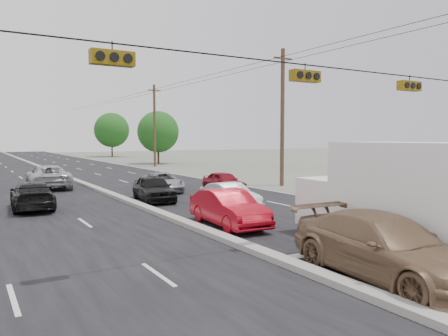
{
  "coord_description": "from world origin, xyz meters",
  "views": [
    {
      "loc": [
        -7.6,
        -10.4,
        3.56
      ],
      "look_at": [
        2.38,
        6.36,
        2.2
      ],
      "focal_mm": 35.0,
      "sensor_mm": 36.0,
      "label": 1
    }
  ],
  "objects_px": {
    "box_truck": "(394,195)",
    "red_sedan": "(229,208)",
    "oncoming_near": "(32,196)",
    "tan_sedan": "(384,247)",
    "queue_car_c": "(162,182)",
    "utility_pole_right_b": "(282,116)",
    "queue_car_e": "(224,182)",
    "utility_pole_right_c": "(155,125)",
    "tree_right_far": "(112,130)",
    "queue_car_a": "(154,188)",
    "tree_right_mid": "(158,132)",
    "queue_car_b": "(230,196)",
    "oncoming_far": "(48,177)"
  },
  "relations": [
    {
      "from": "box_truck",
      "to": "red_sedan",
      "type": "xyz_separation_m",
      "value": [
        -2.54,
        5.83,
        -1.02
      ]
    },
    {
      "from": "red_sedan",
      "to": "oncoming_near",
      "type": "height_order",
      "value": "red_sedan"
    },
    {
      "from": "tan_sedan",
      "to": "queue_car_c",
      "type": "xyz_separation_m",
      "value": [
        2.1,
        19.35,
        -0.18
      ]
    },
    {
      "from": "red_sedan",
      "to": "queue_car_c",
      "type": "height_order",
      "value": "red_sedan"
    },
    {
      "from": "utility_pole_right_b",
      "to": "queue_car_e",
      "type": "distance_m",
      "value": 7.13
    },
    {
      "from": "utility_pole_right_c",
      "to": "red_sedan",
      "type": "relative_size",
      "value": 2.26
    },
    {
      "from": "red_sedan",
      "to": "queue_car_c",
      "type": "distance_m",
      "value": 12.0
    },
    {
      "from": "oncoming_near",
      "to": "tan_sedan",
      "type": "bearing_deg",
      "value": 114.62
    },
    {
      "from": "tree_right_far",
      "to": "queue_car_a",
      "type": "height_order",
      "value": "tree_right_far"
    },
    {
      "from": "box_truck",
      "to": "tan_sedan",
      "type": "height_order",
      "value": "box_truck"
    },
    {
      "from": "tree_right_mid",
      "to": "queue_car_a",
      "type": "xyz_separation_m",
      "value": [
        -13.6,
        -32.6,
        -3.61
      ]
    },
    {
      "from": "utility_pole_right_c",
      "to": "queue_car_b",
      "type": "height_order",
      "value": "utility_pole_right_c"
    },
    {
      "from": "utility_pole_right_b",
      "to": "tree_right_mid",
      "type": "xyz_separation_m",
      "value": [
        2.5,
        30.0,
        -0.77
      ]
    },
    {
      "from": "tree_right_mid",
      "to": "red_sedan",
      "type": "height_order",
      "value": "tree_right_mid"
    },
    {
      "from": "tan_sedan",
      "to": "red_sedan",
      "type": "xyz_separation_m",
      "value": [
        0.0,
        7.54,
        -0.07
      ]
    },
    {
      "from": "utility_pole_right_b",
      "to": "utility_pole_right_c",
      "type": "distance_m",
      "value": 25.0
    },
    {
      "from": "red_sedan",
      "to": "oncoming_near",
      "type": "distance_m",
      "value": 10.54
    },
    {
      "from": "utility_pole_right_c",
      "to": "queue_car_a",
      "type": "distance_m",
      "value": 30.07
    },
    {
      "from": "queue_car_a",
      "to": "queue_car_c",
      "type": "relative_size",
      "value": 0.95
    },
    {
      "from": "utility_pole_right_b",
      "to": "queue_car_b",
      "type": "distance_m",
      "value": 12.06
    },
    {
      "from": "queue_car_e",
      "to": "tan_sedan",
      "type": "bearing_deg",
      "value": -107.87
    },
    {
      "from": "red_sedan",
      "to": "queue_car_b",
      "type": "distance_m",
      "value": 4.35
    },
    {
      "from": "tree_right_far",
      "to": "oncoming_near",
      "type": "distance_m",
      "value": 60.95
    },
    {
      "from": "tree_right_far",
      "to": "tan_sedan",
      "type": "distance_m",
      "value": 74.74
    },
    {
      "from": "queue_car_e",
      "to": "queue_car_a",
      "type": "bearing_deg",
      "value": -163.0
    },
    {
      "from": "tree_right_mid",
      "to": "utility_pole_right_b",
      "type": "bearing_deg",
      "value": -94.76
    },
    {
      "from": "queue_car_b",
      "to": "oncoming_far",
      "type": "xyz_separation_m",
      "value": [
        -6.38,
        13.96,
        0.17
      ]
    },
    {
      "from": "utility_pole_right_c",
      "to": "red_sedan",
      "type": "distance_m",
      "value": 37.59
    },
    {
      "from": "queue_car_a",
      "to": "oncoming_near",
      "type": "xyz_separation_m",
      "value": [
        -6.21,
        0.47,
        -0.03
      ]
    },
    {
      "from": "tan_sedan",
      "to": "queue_car_b",
      "type": "distance_m",
      "value": 11.45
    },
    {
      "from": "utility_pole_right_b",
      "to": "oncoming_near",
      "type": "bearing_deg",
      "value": -173.0
    },
    {
      "from": "tree_right_far",
      "to": "queue_car_b",
      "type": "height_order",
      "value": "tree_right_far"
    },
    {
      "from": "queue_car_a",
      "to": "oncoming_far",
      "type": "distance_m",
      "value": 10.39
    },
    {
      "from": "tree_right_mid",
      "to": "tree_right_far",
      "type": "height_order",
      "value": "tree_right_far"
    },
    {
      "from": "red_sedan",
      "to": "tan_sedan",
      "type": "bearing_deg",
      "value": -86.78
    },
    {
      "from": "oncoming_near",
      "to": "oncoming_far",
      "type": "height_order",
      "value": "oncoming_far"
    },
    {
      "from": "queue_car_c",
      "to": "oncoming_far",
      "type": "relative_size",
      "value": 0.77
    },
    {
      "from": "utility_pole_right_c",
      "to": "oncoming_far",
      "type": "height_order",
      "value": "utility_pole_right_c"
    },
    {
      "from": "utility_pole_right_b",
      "to": "oncoming_far",
      "type": "bearing_deg",
      "value": 155.26
    },
    {
      "from": "utility_pole_right_b",
      "to": "tree_right_far",
      "type": "relative_size",
      "value": 1.23
    },
    {
      "from": "box_truck",
      "to": "oncoming_near",
      "type": "distance_m",
      "value": 16.84
    },
    {
      "from": "red_sedan",
      "to": "queue_car_a",
      "type": "relative_size",
      "value": 1.04
    },
    {
      "from": "box_truck",
      "to": "oncoming_far",
      "type": "distance_m",
      "value": 24.37
    },
    {
      "from": "utility_pole_right_b",
      "to": "oncoming_near",
      "type": "relative_size",
      "value": 2.1
    },
    {
      "from": "tree_right_far",
      "to": "red_sedan",
      "type": "distance_m",
      "value": 67.38
    },
    {
      "from": "queue_car_a",
      "to": "queue_car_b",
      "type": "xyz_separation_m",
      "value": [
        2.34,
        -4.38,
        -0.09
      ]
    },
    {
      "from": "tan_sedan",
      "to": "oncoming_far",
      "type": "bearing_deg",
      "value": 103.36
    },
    {
      "from": "box_truck",
      "to": "oncoming_far",
      "type": "height_order",
      "value": "box_truck"
    },
    {
      "from": "tan_sedan",
      "to": "red_sedan",
      "type": "bearing_deg",
      "value": 94.24
    },
    {
      "from": "tan_sedan",
      "to": "queue_car_a",
      "type": "height_order",
      "value": "tan_sedan"
    }
  ]
}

